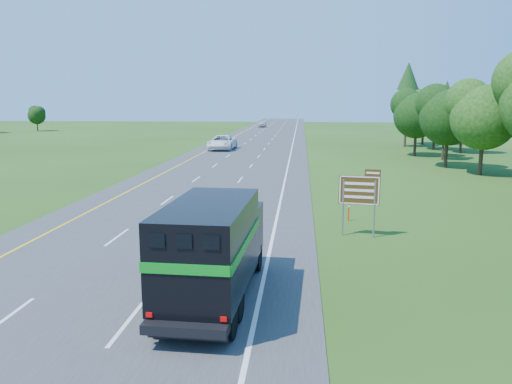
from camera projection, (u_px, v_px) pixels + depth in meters
ground at (29, 356)px, 12.61m from camera, size 300.00×300.00×0.00m
road at (246, 154)px, 61.60m from camera, size 15.00×260.00×0.04m
lane_markings at (246, 153)px, 61.60m from camera, size 11.15×260.00×0.01m
horse_truck at (213, 247)px, 15.80m from camera, size 2.64×7.57×3.31m
white_suv at (222, 142)px, 66.47m from camera, size 3.38×7.00×1.92m
far_car at (262, 124)px, 125.50m from camera, size 2.13×4.80×1.60m
exit_sign at (360, 193)px, 23.47m from camera, size 1.90×0.38×3.25m
delineator at (349, 211)px, 26.81m from camera, size 0.09×0.05×1.07m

